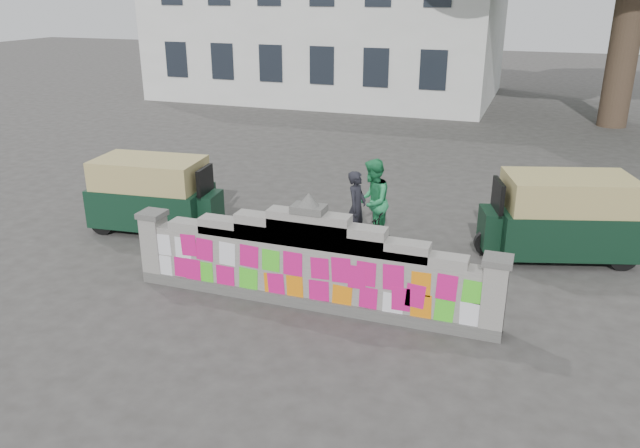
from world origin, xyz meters
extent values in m
plane|color=#383533|center=(0.00, 0.00, 0.00)|extent=(100.00, 100.00, 0.00)
cube|color=#4C4C49|center=(0.00, 0.00, 0.10)|extent=(6.40, 0.42, 0.20)
cube|color=gray|center=(0.00, 0.00, 0.60)|extent=(6.40, 0.32, 1.00)
cube|color=gray|center=(0.00, 0.00, 1.17)|extent=(5.20, 0.32, 0.14)
cube|color=gray|center=(0.00, 0.00, 1.24)|extent=(4.00, 0.32, 0.28)
cube|color=gray|center=(0.00, 0.00, 1.32)|extent=(2.60, 0.32, 0.44)
cube|color=gray|center=(0.00, 0.00, 1.39)|extent=(1.40, 0.32, 0.58)
cube|color=#4C4C49|center=(0.00, 0.00, 1.74)|extent=(0.55, 0.36, 0.12)
cone|color=#4C4C49|center=(0.00, 0.00, 1.90)|extent=(0.36, 0.36, 0.22)
cube|color=gray|center=(-3.02, 0.00, 0.62)|extent=(0.36, 0.40, 1.24)
cube|color=#4C4C49|center=(-3.02, 0.00, 1.28)|extent=(0.44, 0.44, 0.10)
cube|color=gray|center=(3.02, 0.00, 0.62)|extent=(0.36, 0.40, 1.24)
cube|color=#4C4C49|center=(3.02, 0.00, 1.28)|extent=(0.44, 0.44, 0.10)
cube|color=silver|center=(-7.00, 22.00, 4.00)|extent=(16.00, 10.00, 8.00)
cylinder|color=#38281E|center=(6.00, 18.00, 3.00)|extent=(1.10, 1.10, 6.00)
imported|color=black|center=(0.12, 2.35, 0.44)|extent=(1.72, 0.71, 0.89)
imported|color=black|center=(0.12, 2.35, 0.75)|extent=(0.40, 0.57, 1.50)
imported|color=#299959|center=(0.25, 3.09, 0.91)|extent=(0.78, 0.96, 1.82)
cube|color=black|center=(-4.57, 2.21, 0.58)|extent=(2.64, 1.62, 0.84)
cube|color=tan|center=(-4.57, 2.21, 1.31)|extent=(2.43, 1.55, 0.63)
cube|color=black|center=(-3.27, 2.35, 0.58)|extent=(0.60, 0.78, 0.73)
cube|color=black|center=(-3.27, 2.35, 1.20)|extent=(0.16, 0.74, 0.63)
cylinder|color=black|center=(-3.17, 2.36, 0.26)|extent=(0.53, 0.18, 0.52)
cylinder|color=black|center=(-5.45, 1.53, 0.26)|extent=(0.53, 0.18, 0.52)
cylinder|color=black|center=(-5.57, 2.68, 0.26)|extent=(0.53, 0.18, 0.52)
cube|color=black|center=(4.06, 3.63, 0.60)|extent=(2.91, 2.11, 0.87)
cube|color=tan|center=(4.06, 3.63, 1.36)|extent=(2.69, 2.00, 0.65)
cube|color=black|center=(2.75, 3.23, 0.60)|extent=(0.74, 0.89, 0.76)
cube|color=black|center=(2.75, 3.23, 1.25)|extent=(0.30, 0.75, 0.65)
cylinder|color=black|center=(2.65, 3.20, 0.27)|extent=(0.56, 0.28, 0.54)
cylinder|color=black|center=(4.82, 4.48, 0.27)|extent=(0.56, 0.28, 0.54)
cylinder|color=black|center=(5.17, 3.34, 0.27)|extent=(0.56, 0.28, 0.54)
camera|label=1|loc=(3.38, -8.91, 5.07)|focal=35.00mm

